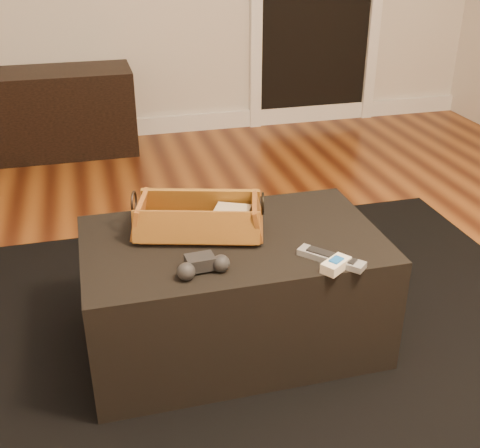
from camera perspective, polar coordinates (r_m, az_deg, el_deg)
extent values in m
cube|color=brown|center=(2.04, -0.51, -15.91)|extent=(5.00, 5.50, 0.01)
cube|color=white|center=(4.40, -9.45, 9.09)|extent=(5.00, 0.04, 0.12)
cube|color=black|center=(4.13, -19.71, 9.74)|extent=(1.37, 0.45, 0.54)
cube|color=black|center=(2.20, -0.31, -11.74)|extent=(2.60, 2.00, 0.01)
cube|color=black|center=(2.12, -0.67, -6.35)|extent=(1.00, 0.60, 0.42)
cube|color=black|center=(2.02, -4.56, -0.36)|extent=(0.23, 0.09, 0.02)
cube|color=tan|center=(2.05, -0.69, 0.72)|extent=(0.14, 0.13, 0.06)
cube|color=#985022|center=(2.04, -3.90, -0.65)|extent=(0.41, 0.27, 0.02)
cube|color=#8D6120|center=(2.10, -3.72, 2.04)|extent=(0.40, 0.15, 0.11)
cube|color=#A56B25|center=(1.93, -4.20, -0.34)|extent=(0.40, 0.15, 0.11)
cube|color=brown|center=(2.01, 1.68, 0.84)|extent=(0.09, 0.21, 0.11)
cube|color=#B16727|center=(2.04, -9.48, 0.96)|extent=(0.09, 0.21, 0.11)
torus|color=black|center=(1.99, 2.16, 1.95)|extent=(0.03, 0.08, 0.08)
torus|color=#2C231D|center=(2.03, -10.02, 2.06)|extent=(0.03, 0.08, 0.08)
cube|color=black|center=(1.82, -3.81, -3.63)|extent=(0.09, 0.07, 0.04)
sphere|color=black|center=(1.78, -5.13, -4.51)|extent=(0.06, 0.06, 0.05)
sphere|color=black|center=(1.81, -1.81, -3.76)|extent=(0.06, 0.06, 0.05)
cube|color=#95989C|center=(1.89, 8.64, -3.24)|extent=(0.18, 0.19, 0.02)
cube|color=black|center=(1.89, 8.66, -2.91)|extent=(0.13, 0.14, 0.00)
cube|color=white|center=(1.85, 9.08, -3.86)|extent=(0.11, 0.10, 0.03)
cube|color=blue|center=(1.84, 9.12, -3.38)|extent=(0.05, 0.05, 0.01)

